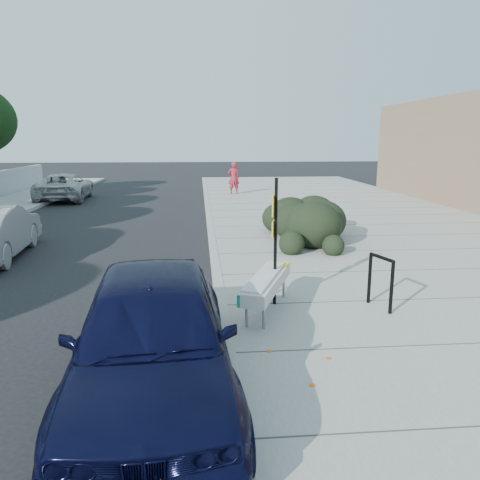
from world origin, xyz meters
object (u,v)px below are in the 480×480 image
object	(u,v)px
suv_silver	(65,187)
bike_rack	(381,277)
sign_post	(275,233)
sedan_navy	(153,335)
bench	(267,283)
pedestrian	(234,178)

from	to	relation	value
suv_silver	bike_rack	bearing A→B (deg)	116.42
sign_post	sedan_navy	distance (m)	3.49
bike_rack	sign_post	size ratio (longest dim) A/B	0.42
bench	pedestrian	size ratio (longest dim) A/B	1.21
bike_rack	bench	bearing A→B (deg)	161.49
bike_rack	suv_silver	bearing A→B (deg)	102.90
bench	bike_rack	distance (m)	2.07
pedestrian	sign_post	bearing A→B (deg)	83.77
bench	bike_rack	bearing A→B (deg)	20.37
pedestrian	bench	bearing A→B (deg)	83.23
bike_rack	sedan_navy	xyz separation A→B (m)	(-3.84, -2.41, 0.08)
sign_post	sedan_navy	world-z (taller)	sign_post
bike_rack	suv_silver	xyz separation A→B (m)	(-10.37, 17.74, -0.03)
suv_silver	bench	bearing A→B (deg)	111.23
bench	sedan_navy	xyz separation A→B (m)	(-1.77, -2.45, 0.15)
bench	suv_silver	size ratio (longest dim) A/B	0.42
bike_rack	suv_silver	size ratio (longest dim) A/B	0.19
sign_post	pedestrian	bearing A→B (deg)	104.46
sedan_navy	suv_silver	bearing A→B (deg)	104.43
bench	sign_post	xyz separation A→B (m)	(0.19, 0.35, 0.83)
sedan_navy	sign_post	bearing A→B (deg)	51.54
sign_post	pedestrian	world-z (taller)	sign_post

